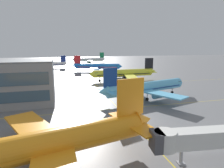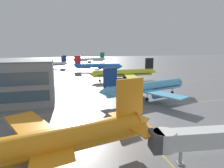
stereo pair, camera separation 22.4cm
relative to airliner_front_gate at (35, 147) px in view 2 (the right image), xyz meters
The scene contains 8 objects.
airliner_front_gate is the anchor object (origin of this frame).
airliner_second_row 46.93m from the airliner_front_gate, 46.70° to the left, with size 36.55×31.17×11.55m.
airliner_third_row 79.23m from the airliner_front_gate, 62.58° to the left, with size 36.79×31.85×11.48m.
airliner_far_left_stand 112.67m from the airliner_front_gate, 75.05° to the left, with size 34.59×29.60×11.06m.
airliner_far_right_stand 138.79m from the airliner_front_gate, 92.04° to the left, with size 32.20×27.85×10.04m.
airliner_distant_taxiway 179.22m from the airliner_front_gate, 79.09° to the left, with size 34.79×29.92×10.81m.
taxiway_markings 32.92m from the airliner_front_gate, 52.32° to the left, with size 164.96×114.65×0.01m.
jet_bridge 25.57m from the airliner_front_gate, ahead, with size 20.76×5.32×5.58m.
Camera 2 is at (-16.04, -20.31, 18.25)m, focal length 31.78 mm.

